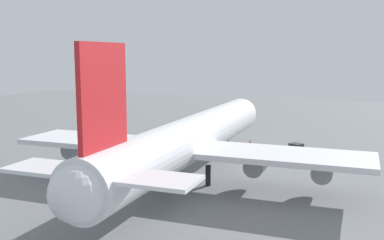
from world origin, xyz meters
TOP-DOWN VIEW (x-y plane):
  - ground_plane at (0.00, 0.00)m, footprint 233.63×233.63m
  - cargo_airplane at (-0.23, -0.00)m, footprint 58.41×47.47m
  - cargo_loader at (17.11, -10.87)m, footprint 5.33×4.39m
  - safety_cone_nose at (26.28, -1.94)m, footprint 0.59×0.59m

SIDE VIEW (x-z plane):
  - ground_plane at x=0.00m, z-range 0.00..0.00m
  - safety_cone_nose at x=26.28m, z-range 0.00..0.84m
  - cargo_loader at x=17.11m, z-range 0.02..2.28m
  - cargo_airplane at x=-0.23m, z-range -3.47..14.64m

